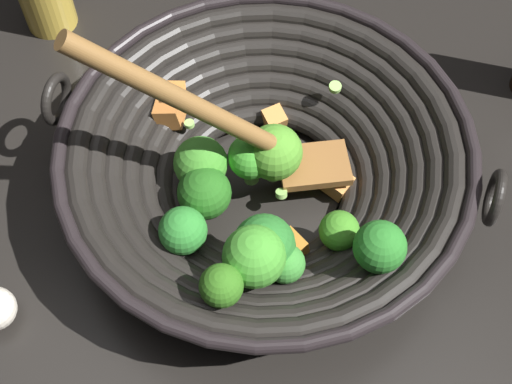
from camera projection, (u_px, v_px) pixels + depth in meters
The scene contains 2 objects.
ground_plane at pixel (265, 195), 0.76m from camera, with size 4.00×4.00×0.00m, color black.
wok at pixel (265, 166), 0.70m from camera, with size 0.41×0.41×0.26m.
Camera 1 is at (-0.33, 0.21, 0.65)m, focal length 50.21 mm.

